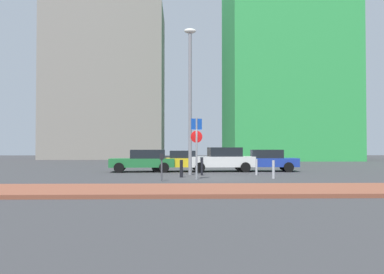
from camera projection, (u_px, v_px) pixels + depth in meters
The scene contains 15 objects.
ground_plane at pixel (211, 178), 21.28m from camera, with size 120.00×120.00×0.00m, color #38383A.
sidewalk_brick at pixel (225, 190), 14.77m from camera, with size 40.00×3.88×0.14m, color brown.
parked_car_green at pixel (144, 160), 26.71m from camera, with size 4.23×2.13×1.44m.
parked_car_yellow at pixel (180, 161), 27.03m from camera, with size 3.99×2.13×1.38m.
parked_car_white at pixel (221, 159), 27.10m from camera, with size 4.42×2.30×1.59m.
parked_car_blue at pixel (264, 160), 27.33m from camera, with size 4.61×2.20×1.44m.
parking_sign_post at pixel (197, 141), 20.51m from camera, with size 0.59×0.16×3.06m.
parking_meter at pixel (162, 163), 19.39m from camera, with size 0.18×0.14×1.30m.
street_lamp at pixel (190, 90), 23.93m from camera, with size 0.70×0.36×8.53m.
traffic_bollard_near at pixel (181, 169), 21.89m from camera, with size 0.17×0.17×0.93m, color black.
traffic_bollard_mid at pixel (202, 166), 23.42m from camera, with size 0.13×0.13×1.02m, color black.
traffic_bollard_far at pixel (273, 169), 21.07m from camera, with size 0.13×0.13×0.93m, color #B7B7BC.
traffic_bollard_edge at pixel (256, 167), 23.71m from camera, with size 0.13×0.13×0.93m, color #B7B7BC.
building_colorful_midrise at pixel (285, 39), 53.21m from camera, with size 14.80×14.02×31.20m, color green.
building_under_construction at pixel (106, 85), 57.28m from camera, with size 15.79×10.24×20.62m, color gray.
Camera 1 is at (-1.65, -21.29, 1.61)m, focal length 38.61 mm.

